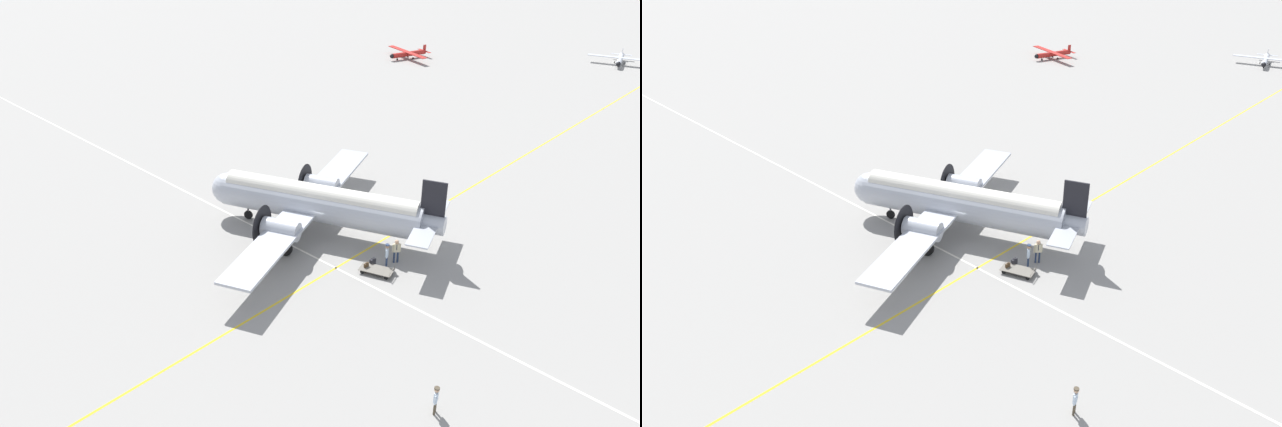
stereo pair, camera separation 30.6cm
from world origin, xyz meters
TOP-DOWN VIEW (x-y plane):
  - ground_plane at (0.00, 0.00)m, footprint 300.00×300.00m
  - apron_line_eastwest at (0.00, 4.16)m, footprint 120.00×0.16m
  - apron_line_northsouth at (2.80, 0.00)m, footprint 0.16×120.00m
  - airliner_main at (0.16, -0.39)m, footprint 22.23×18.19m
  - crew_foreground at (9.28, 16.71)m, footprint 0.54×0.37m
  - passenger_boarding at (-0.63, 6.72)m, footprint 0.50×0.44m
  - ramp_agent at (0.23, 6.58)m, footprint 0.53×0.41m
  - suitcase_near_door at (1.61, 5.90)m, footprint 0.40×0.14m
  - suitcase_upright_spare at (0.85, 5.85)m, footprint 0.50×0.19m
  - baggage_cart at (1.37, 6.63)m, footprint 1.81×2.52m
  - light_aircraft_distant at (-65.64, -2.02)m, footprint 6.65×8.73m
  - light_aircraft_taxiing at (-47.24, -26.49)m, footprint 6.61×8.63m
  - traffic_cone at (5.98, -1.27)m, footprint 0.40×0.40m

SIDE VIEW (x-z plane):
  - ground_plane at x=0.00m, z-range 0.00..0.00m
  - apron_line_eastwest at x=0.00m, z-range 0.00..0.01m
  - apron_line_northsouth at x=2.80m, z-range 0.00..0.01m
  - traffic_cone at x=5.98m, z-range -0.02..0.51m
  - baggage_cart at x=1.37m, z-range 0.00..0.56m
  - suitcase_upright_spare at x=0.85m, z-range -0.02..0.61m
  - suitcase_near_door at x=1.61m, z-range -0.02..0.63m
  - light_aircraft_taxiing at x=-47.24m, z-range -0.11..1.63m
  - light_aircraft_distant at x=-65.64m, z-range -0.11..1.64m
  - crew_foreground at x=9.28m, z-range 0.22..1.91m
  - passenger_boarding at x=-0.63m, z-range 0.20..2.02m
  - ramp_agent at x=0.23m, z-range 0.23..2.01m
  - airliner_main at x=0.16m, z-range -0.37..5.42m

